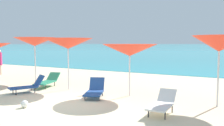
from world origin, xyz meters
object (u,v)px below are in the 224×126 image
at_px(umbrella_4, 68,44).
at_px(umbrella_6, 219,44).
at_px(beach_ball, 24,104).
at_px(umbrella_3, 35,42).
at_px(lounge_chair_0, 95,90).
at_px(lounge_chair_7, 162,103).
at_px(umbrella_5, 130,50).
at_px(lounge_chair_1, 28,85).
at_px(lounge_chair_3, 48,81).
at_px(beachgoer_0, 0,61).

relative_size(umbrella_4, umbrella_6, 0.99).
bearing_deg(beach_ball, umbrella_4, 103.98).
bearing_deg(umbrella_3, beach_ball, -47.08).
relative_size(lounge_chair_0, lounge_chair_7, 1.04).
bearing_deg(umbrella_5, lounge_chair_1, -159.52).
bearing_deg(beach_ball, lounge_chair_0, 65.90).
height_order(umbrella_3, lounge_chair_7, umbrella_3).
distance_m(lounge_chair_7, beach_ball, 4.37).
bearing_deg(lounge_chair_3, umbrella_5, -14.68).
bearing_deg(lounge_chair_3, lounge_chair_1, -94.62).
bearing_deg(lounge_chair_0, beach_ball, -136.97).
bearing_deg(umbrella_4, lounge_chair_3, 177.52).
distance_m(lounge_chair_0, lounge_chair_1, 3.01).
xyz_separation_m(umbrella_6, lounge_chair_1, (-7.24, -1.43, -1.77)).
relative_size(umbrella_3, lounge_chair_1, 1.57).
bearing_deg(lounge_chair_3, umbrella_4, -18.01).
bearing_deg(beachgoer_0, lounge_chair_1, -149.80).
height_order(lounge_chair_0, lounge_chair_7, lounge_chair_0).
bearing_deg(umbrella_6, lounge_chair_3, 179.93).
bearing_deg(lounge_chair_1, beach_ball, -19.65).
relative_size(umbrella_5, lounge_chair_0, 1.41).
distance_m(umbrella_3, umbrella_4, 2.88).
height_order(umbrella_6, lounge_chair_1, umbrella_6).
distance_m(umbrella_4, beachgoer_0, 7.55).
xyz_separation_m(umbrella_3, umbrella_4, (2.80, -0.69, -0.09)).
xyz_separation_m(umbrella_4, lounge_chair_1, (-1.05, -1.38, -1.76)).
distance_m(lounge_chair_0, beachgoer_0, 9.49).
xyz_separation_m(lounge_chair_0, lounge_chair_3, (-3.21, 0.78, 0.02)).
xyz_separation_m(beachgoer_0, beach_ball, (8.03, -4.97, -0.76)).
height_order(umbrella_6, lounge_chair_3, umbrella_6).
bearing_deg(lounge_chair_0, umbrella_3, 140.41).
xyz_separation_m(umbrella_3, umbrella_5, (5.77, -0.57, -0.34)).
bearing_deg(lounge_chair_7, beach_ball, -160.79).
bearing_deg(lounge_chair_7, lounge_chair_3, 163.18).
relative_size(lounge_chair_3, lounge_chair_7, 1.21).
height_order(umbrella_4, lounge_chair_0, umbrella_4).
relative_size(umbrella_4, lounge_chair_0, 1.49).
height_order(lounge_chair_0, beachgoer_0, beachgoer_0).
relative_size(lounge_chair_7, beachgoer_0, 0.89).
distance_m(umbrella_6, lounge_chair_7, 2.75).
height_order(lounge_chair_0, lounge_chair_3, lounge_chair_0).
distance_m(umbrella_4, lounge_chair_0, 2.70).
bearing_deg(lounge_chair_3, umbrella_6, -15.60).
bearing_deg(umbrella_5, lounge_chair_3, -179.15).
relative_size(lounge_chair_0, lounge_chair_3, 0.86).
bearing_deg(lounge_chair_3, lounge_chair_0, -29.14).
height_order(umbrella_4, umbrella_6, umbrella_6).
distance_m(umbrella_3, umbrella_6, 9.01).
relative_size(umbrella_3, umbrella_4, 1.03).
bearing_deg(umbrella_5, umbrella_6, -1.30).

